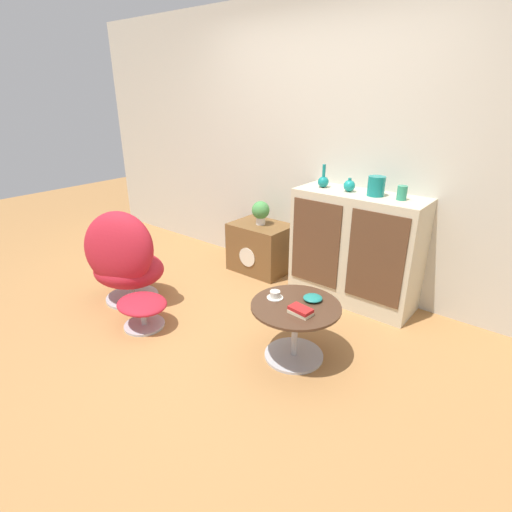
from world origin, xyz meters
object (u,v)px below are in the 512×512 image
at_px(egg_chair, 124,260).
at_px(bowl, 313,298).
at_px(vase_inner_right, 376,186).
at_px(teacup, 275,295).
at_px(ottoman, 142,307).
at_px(coffee_table, 295,324).
at_px(tv_console, 261,247).
at_px(sideboard, 355,249).
at_px(vase_inner_left, 349,186).
at_px(vase_rightmost, 402,193).
at_px(vase_leftmost, 323,181).
at_px(potted_plant, 261,211).
at_px(book_stack, 301,311).

xyz_separation_m(egg_chair, bowl, (1.70, 0.39, 0.03)).
bearing_deg(vase_inner_right, teacup, -101.51).
bearing_deg(ottoman, bowl, 24.57).
relative_size(coffee_table, vase_inner_right, 3.93).
distance_m(tv_console, bowl, 1.52).
bearing_deg(tv_console, ottoman, -91.80).
distance_m(sideboard, tv_console, 1.09).
bearing_deg(vase_inner_left, ottoman, -123.57).
height_order(ottoman, bowl, bowl).
height_order(egg_chair, vase_inner_right, vase_inner_right).
xyz_separation_m(vase_rightmost, bowl, (-0.21, -0.93, -0.61)).
relative_size(sideboard, egg_chair, 1.26).
distance_m(vase_leftmost, vase_inner_right, 0.49).
height_order(tv_console, teacup, tv_console).
bearing_deg(sideboard, ottoman, -126.48).
bearing_deg(egg_chair, sideboard, 40.18).
xyz_separation_m(ottoman, potted_plant, (0.04, 1.49, 0.47)).
xyz_separation_m(tv_console, potted_plant, (-0.00, 0.00, 0.40)).
xyz_separation_m(egg_chair, vase_leftmost, (1.20, 1.32, 0.65)).
bearing_deg(book_stack, vase_inner_left, 103.82).
bearing_deg(vase_rightmost, tv_console, -179.58).
relative_size(egg_chair, bowl, 6.55).
height_order(ottoman, teacup, teacup).
xyz_separation_m(teacup, bowl, (0.23, 0.14, -0.00)).
height_order(vase_leftmost, vase_inner_left, vase_leftmost).
bearing_deg(egg_chair, teacup, 9.77).
xyz_separation_m(tv_console, vase_inner_left, (0.95, 0.01, 0.79)).
relative_size(sideboard, potted_plant, 4.60).
height_order(vase_rightmost, potted_plant, vase_rightmost).
bearing_deg(vase_rightmost, vase_inner_right, -180.00).
relative_size(vase_inner_left, vase_inner_right, 0.72).
distance_m(coffee_table, potted_plant, 1.60).
xyz_separation_m(teacup, book_stack, (0.26, -0.07, 0.00)).
relative_size(coffee_table, potted_plant, 2.59).
bearing_deg(vase_inner_left, vase_rightmost, 0.00).
height_order(coffee_table, book_stack, book_stack).
bearing_deg(teacup, book_stack, -15.51).
distance_m(vase_inner_right, teacup, 1.26).
bearing_deg(vase_leftmost, bowl, -61.80).
xyz_separation_m(coffee_table, vase_leftmost, (-0.44, 1.06, 0.78)).
distance_m(ottoman, teacup, 1.13).
distance_m(ottoman, vase_rightmost, 2.26).
bearing_deg(ottoman, sideboard, 53.52).
xyz_separation_m(vase_leftmost, potted_plant, (-0.70, -0.01, -0.40)).
bearing_deg(book_stack, coffee_table, 137.56).
distance_m(vase_leftmost, potted_plant, 0.81).
bearing_deg(coffee_table, tv_console, 137.28).
bearing_deg(teacup, vase_inner_left, 91.00).
distance_m(egg_chair, teacup, 1.49).
relative_size(vase_leftmost, vase_inner_right, 1.27).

